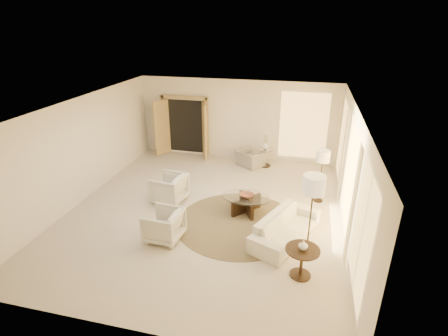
% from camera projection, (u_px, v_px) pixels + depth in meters
% --- Properties ---
extents(room, '(7.04, 8.04, 2.83)m').
position_uv_depth(room, '(205.00, 162.00, 8.72)').
color(room, beige).
rests_on(room, ground).
extents(windows_right, '(0.10, 6.40, 2.40)m').
position_uv_depth(windows_right, '(349.00, 175.00, 8.08)').
color(windows_right, '#EFBA5F').
rests_on(windows_right, room).
extents(window_back_corner, '(1.70, 0.10, 2.40)m').
position_uv_depth(window_back_corner, '(303.00, 126.00, 11.76)').
color(window_back_corner, '#EFBA5F').
rests_on(window_back_corner, room).
extents(curtains_right, '(0.06, 5.20, 2.60)m').
position_uv_depth(curtains_right, '(344.00, 163.00, 8.91)').
color(curtains_right, beige).
rests_on(curtains_right, room).
extents(french_doors, '(1.95, 0.66, 2.16)m').
position_uv_depth(french_doors, '(185.00, 127.00, 12.67)').
color(french_doors, tan).
rests_on(french_doors, room).
extents(area_rug, '(3.96, 3.96, 0.01)m').
position_uv_depth(area_rug, '(238.00, 223.00, 8.71)').
color(area_rug, '#3B2F1C').
rests_on(area_rug, room).
extents(sofa, '(1.57, 2.22, 0.60)m').
position_uv_depth(sofa, '(286.00, 227.00, 7.97)').
color(sofa, silver).
rests_on(sofa, room).
extents(armchair_left, '(0.90, 0.94, 0.86)m').
position_uv_depth(armchair_left, '(169.00, 187.00, 9.59)').
color(armchair_left, silver).
rests_on(armchair_left, room).
extents(armchair_right, '(0.78, 0.83, 0.80)m').
position_uv_depth(armchair_right, '(164.00, 224.00, 7.93)').
color(armchair_right, silver).
rests_on(armchair_right, room).
extents(accent_chair, '(1.02, 0.94, 0.75)m').
position_uv_depth(accent_chair, '(250.00, 156.00, 11.90)').
color(accent_chair, gray).
rests_on(accent_chair, room).
extents(coffee_table, '(1.37, 1.37, 0.46)m').
position_uv_depth(coffee_table, '(246.00, 203.00, 9.07)').
color(coffee_table, black).
rests_on(coffee_table, room).
extents(end_table, '(0.67, 0.67, 0.63)m').
position_uv_depth(end_table, '(302.00, 258.00, 6.76)').
color(end_table, black).
rests_on(end_table, room).
extents(side_table, '(0.54, 0.54, 0.63)m').
position_uv_depth(side_table, '(265.00, 156.00, 11.91)').
color(side_table, black).
rests_on(side_table, room).
extents(floor_lamp_near, '(0.36, 0.36, 1.50)m').
position_uv_depth(floor_lamp_near, '(323.00, 158.00, 9.25)').
color(floor_lamp_near, black).
rests_on(floor_lamp_near, room).
extents(floor_lamp_far, '(0.45, 0.45, 1.85)m').
position_uv_depth(floor_lamp_far, '(314.00, 188.00, 6.97)').
color(floor_lamp_far, black).
rests_on(floor_lamp_far, room).
extents(bowl, '(0.41, 0.41, 0.09)m').
position_uv_depth(bowl, '(246.00, 195.00, 8.99)').
color(bowl, brown).
rests_on(bowl, coffee_table).
extents(end_vase, '(0.24, 0.24, 0.19)m').
position_uv_depth(end_vase, '(303.00, 245.00, 6.65)').
color(end_vase, white).
rests_on(end_vase, end_table).
extents(side_vase, '(0.24, 0.24, 0.22)m').
position_uv_depth(side_vase, '(265.00, 146.00, 11.77)').
color(side_vase, white).
rests_on(side_vase, side_table).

